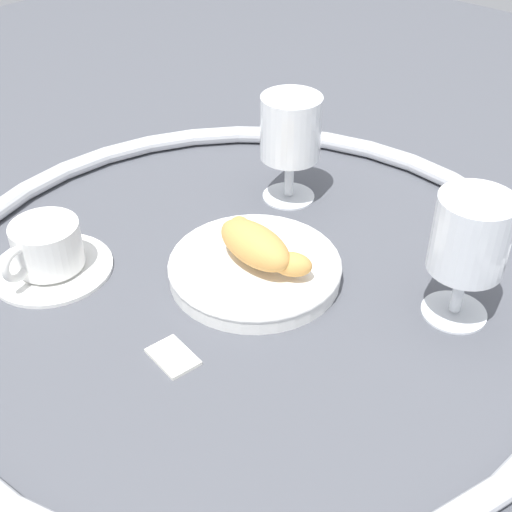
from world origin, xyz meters
name	(u,v)px	position (x,y,z in m)	size (l,w,h in m)	color
ground_plane	(246,283)	(0.00, 0.00, 0.00)	(2.20, 2.20, 0.00)	#4C4F56
table_chrome_rim	(246,274)	(0.00, 0.00, 0.01)	(0.70, 0.70, 0.02)	silver
pastry_plate	(256,269)	(0.00, 0.01, 0.01)	(0.19, 0.19, 0.02)	white
croissant_large	(258,246)	(0.00, 0.02, 0.04)	(0.14, 0.07, 0.04)	#D6994C
coffee_cup_near	(48,252)	(-0.18, -0.13, 0.03)	(0.14, 0.14, 0.06)	white
juice_glass_left	(291,132)	(-0.08, 0.17, 0.09)	(0.08, 0.08, 0.14)	white
juice_glass_right	(470,241)	(0.20, 0.11, 0.09)	(0.08, 0.08, 0.14)	white
sugar_packet	(173,355)	(0.03, -0.13, 0.00)	(0.05, 0.03, 0.01)	white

